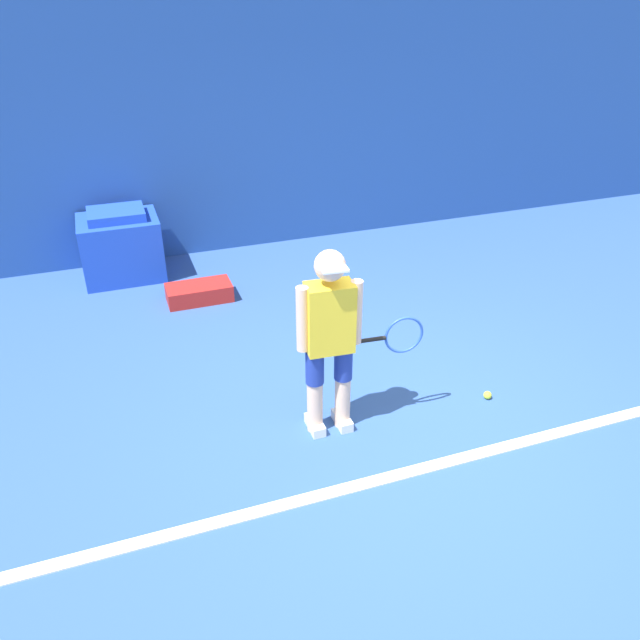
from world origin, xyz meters
name	(u,v)px	position (x,y,z in m)	size (l,w,h in m)	color
ground_plane	(410,430)	(0.00, 0.00, 0.00)	(24.00, 24.00, 0.00)	#2D5193
back_wall	(263,124)	(0.00, 4.11, 1.51)	(24.00, 0.10, 3.02)	#234C99
court_baseline	(436,465)	(0.00, -0.43, 0.01)	(21.60, 0.10, 0.01)	white
tennis_player	(331,337)	(-0.57, 0.25, 0.82)	(0.97, 0.30, 1.49)	beige
tennis_ball	(487,395)	(0.80, 0.15, 0.03)	(0.07, 0.07, 0.07)	#D1E533
covered_chair	(121,246)	(-1.85, 3.65, 0.38)	(0.88, 0.71, 0.81)	blue
equipment_bag	(199,293)	(-1.15, 2.74, 0.09)	(0.69, 0.35, 0.18)	#B2231E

